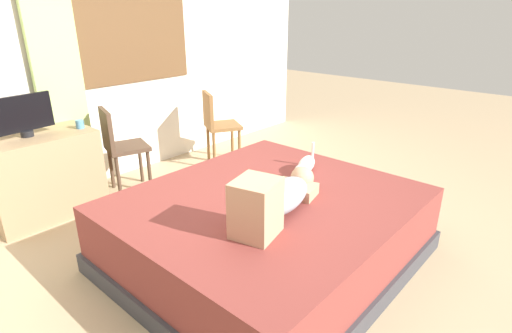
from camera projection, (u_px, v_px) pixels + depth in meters
ground_plane at (263, 259)px, 2.99m from camera, size 16.00×16.00×0.00m
back_wall_with_window at (85, 40)px, 3.91m from camera, size 6.40×0.14×2.90m
bed at (267, 229)px, 2.90m from camera, size 2.02×1.80×0.51m
person_lying at (277, 198)px, 2.54m from camera, size 0.94×0.45×0.34m
cat at (306, 165)px, 3.19m from camera, size 0.35×0.18×0.21m
desk at (42, 175)px, 3.53m from camera, size 0.90×0.56×0.74m
tv_monitor at (23, 115)px, 3.30m from camera, size 0.48×0.10×0.35m
cup at (80, 124)px, 3.57m from camera, size 0.07×0.07×0.08m
chair_by_desk at (119, 144)px, 3.91m from camera, size 0.47×0.47×0.86m
chair_spare at (217, 122)px, 4.65m from camera, size 0.52×0.52×0.86m
curtain_left at (56, 64)px, 3.65m from camera, size 0.44×0.06×2.55m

